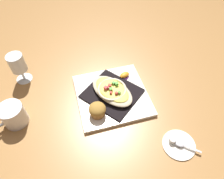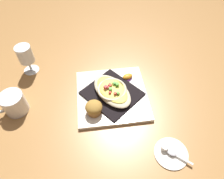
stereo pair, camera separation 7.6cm
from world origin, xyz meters
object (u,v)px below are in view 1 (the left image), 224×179
at_px(muffin, 97,110).
at_px(stemmed_glass, 18,65).
at_px(coffee_mug, 14,116).
at_px(creamer_saucer, 179,144).
at_px(orange_garnish, 124,76).
at_px(gratin_dish, 112,90).
at_px(creamer_cup_0, 172,140).
at_px(square_plate, 112,95).
at_px(spoon, 181,144).

distance_m(muffin, stemmed_glass, 0.41).
distance_m(coffee_mug, creamer_saucer, 0.63).
xyz_separation_m(muffin, stemmed_glass, (0.26, 0.31, 0.05)).
distance_m(orange_garnish, coffee_mug, 0.49).
relative_size(gratin_dish, creamer_cup_0, 9.80).
bearing_deg(creamer_cup_0, square_plate, 36.54).
bearing_deg(gratin_dish, spoon, -141.83).
distance_m(gratin_dish, spoon, 0.34).
xyz_separation_m(coffee_mug, creamer_saucer, (-0.20, -0.59, -0.04)).
relative_size(square_plate, orange_garnish, 5.02).
bearing_deg(creamer_cup_0, spoon, -125.81).
distance_m(square_plate, spoon, 0.34).
xyz_separation_m(square_plate, creamer_cup_0, (-0.24, -0.18, 0.01)).
relative_size(muffin, stemmed_glass, 0.48).
bearing_deg(muffin, stemmed_glass, 50.56).
bearing_deg(coffee_mug, orange_garnish, -71.98).
height_order(square_plate, spoon, spoon).
distance_m(square_plate, muffin, 0.12).
relative_size(square_plate, creamer_cup_0, 12.35).
distance_m(orange_garnish, creamer_saucer, 0.37).
bearing_deg(muffin, spoon, -121.81).
distance_m(coffee_mug, spoon, 0.63).
height_order(stemmed_glass, spoon, stemmed_glass).
bearing_deg(stemmed_glass, orange_garnish, -99.72).
bearing_deg(coffee_mug, gratin_dish, -81.02).
height_order(muffin, creamer_cup_0, muffin).
xyz_separation_m(orange_garnish, creamer_saucer, (-0.35, -0.13, -0.02)).
bearing_deg(orange_garnish, stemmed_glass, 80.28).
distance_m(square_plate, creamer_saucer, 0.33).
distance_m(gratin_dish, stemmed_glass, 0.42).
distance_m(square_plate, stemmed_glass, 0.43).
height_order(square_plate, orange_garnish, orange_garnish).
xyz_separation_m(muffin, spoon, (-0.17, -0.28, -0.03)).
xyz_separation_m(gratin_dish, orange_garnish, (0.09, -0.07, -0.02)).
xyz_separation_m(stemmed_glass, creamer_cup_0, (-0.41, -0.57, -0.07)).
bearing_deg(square_plate, muffin, 141.12).
bearing_deg(creamer_cup_0, stemmed_glass, 53.97).
bearing_deg(orange_garnish, coffee_mug, 108.02).
height_order(square_plate, creamer_saucer, square_plate).
distance_m(gratin_dish, orange_garnish, 0.12).
distance_m(orange_garnish, creamer_cup_0, 0.35).
relative_size(gratin_dish, stemmed_glass, 1.68).
bearing_deg(creamer_saucer, muffin, 58.25).
relative_size(orange_garnish, stemmed_glass, 0.42).
height_order(coffee_mug, creamer_cup_0, coffee_mug).
relative_size(muffin, spoon, 0.77).
relative_size(creamer_saucer, creamer_cup_0, 5.00).
relative_size(muffin, orange_garnish, 1.14).
relative_size(gratin_dish, creamer_saucer, 1.96).
relative_size(coffee_mug, stemmed_glass, 0.83).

